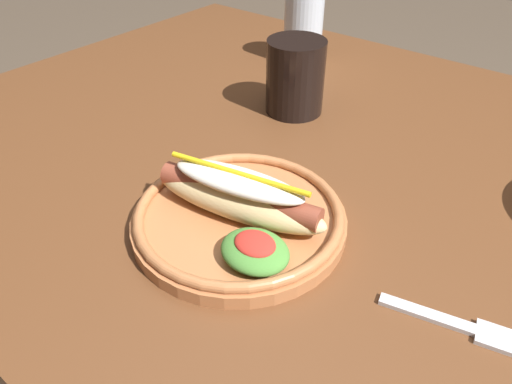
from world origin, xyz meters
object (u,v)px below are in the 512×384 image
at_px(fork, 459,325).
at_px(water_cup, 303,28).
at_px(soda_cup, 295,77).
at_px(hot_dog_plate, 240,213).

height_order(fork, water_cup, water_cup).
xyz_separation_m(soda_cup, water_cup, (-0.11, 0.18, 0.01)).
xyz_separation_m(fork, soda_cup, (-0.36, 0.25, 0.05)).
xyz_separation_m(hot_dog_plate, water_cup, (-0.22, 0.45, 0.04)).
relative_size(hot_dog_plate, fork, 1.96).
relative_size(soda_cup, water_cup, 0.90).
relative_size(hot_dog_plate, soda_cup, 2.11).
height_order(soda_cup, water_cup, water_cup).
bearing_deg(hot_dog_plate, soda_cup, 113.40).
height_order(hot_dog_plate, soda_cup, soda_cup).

